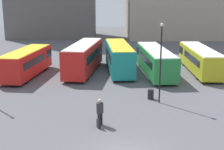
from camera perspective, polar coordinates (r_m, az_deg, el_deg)
bus_0 at (r=35.77m, az=-15.32°, el=2.32°), size 3.91×10.08×2.88m
bus_1 at (r=36.36m, az=-5.11°, el=3.35°), size 4.11×11.28×3.35m
bus_2 at (r=36.76m, az=1.24°, el=3.39°), size 3.20×11.02×3.22m
bus_3 at (r=35.93m, az=7.87°, el=2.75°), size 3.17×11.81×2.88m
bus_4 at (r=37.92m, az=15.74°, el=2.88°), size 2.90×11.76×2.81m
traveler at (r=21.26m, az=-2.22°, el=-6.32°), size 0.61×0.61×1.86m
suitcase at (r=21.08m, az=-2.45°, el=-8.87°), size 0.32×0.46×0.84m
lamp_post_0 at (r=25.33m, az=8.90°, el=3.15°), size 0.28×0.28×6.56m
trash_bin at (r=26.99m, az=7.08°, el=-3.51°), size 0.52×0.52×0.85m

